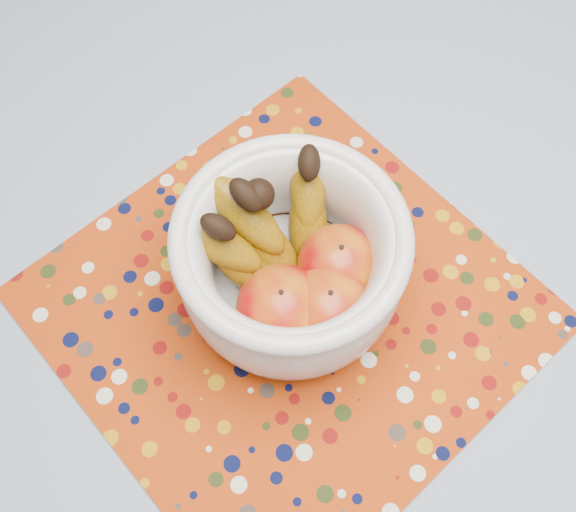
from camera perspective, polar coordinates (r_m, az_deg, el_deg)
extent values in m
plane|color=#2D2826|center=(1.49, 2.82, -12.13)|extent=(4.00, 4.00, 0.00)
cube|color=brown|center=(0.80, 5.13, 0.28)|extent=(1.20, 1.20, 0.04)
cylinder|color=brown|center=(1.56, 7.73, 18.98)|extent=(0.06, 0.06, 0.71)
cylinder|color=brown|center=(1.74, 19.67, 13.92)|extent=(0.03, 0.03, 0.40)
cube|color=slate|center=(0.78, 5.28, 1.08)|extent=(1.32, 1.32, 0.01)
cube|color=#9D2F08|center=(0.74, -0.09, -4.34)|extent=(0.51, 0.51, 0.00)
cylinder|color=silver|center=(0.74, 0.23, -2.82)|extent=(0.12, 0.12, 0.01)
cylinder|color=silver|center=(0.73, 0.23, -2.47)|extent=(0.17, 0.17, 0.01)
torus|color=silver|center=(0.62, 0.27, 1.60)|extent=(0.23, 0.23, 0.02)
ellipsoid|color=#860509|center=(0.66, -0.55, -4.45)|extent=(0.09, 0.09, 0.08)
ellipsoid|color=#860509|center=(0.69, 4.33, -0.70)|extent=(0.09, 0.09, 0.08)
ellipsoid|color=#860509|center=(0.67, 3.44, -4.45)|extent=(0.09, 0.09, 0.08)
sphere|color=black|center=(0.64, -2.50, 5.24)|extent=(0.03, 0.03, 0.03)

